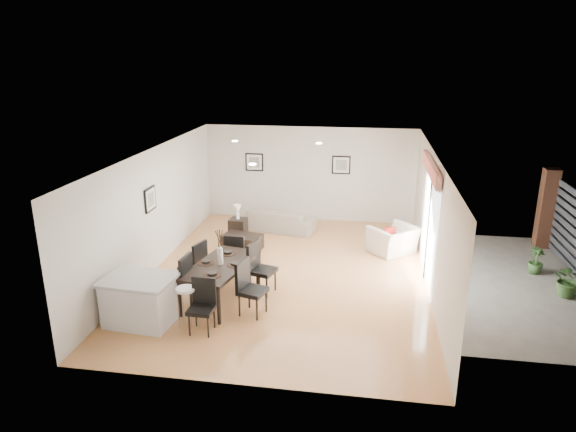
% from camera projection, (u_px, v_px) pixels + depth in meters
% --- Properties ---
extents(ground, '(8.00, 8.00, 0.00)m').
position_uv_depth(ground, '(287.00, 274.00, 11.32)').
color(ground, tan).
rests_on(ground, ground).
extents(wall_back, '(6.00, 0.04, 2.70)m').
position_uv_depth(wall_back, '(309.00, 174.00, 14.67)').
color(wall_back, silver).
rests_on(wall_back, ground).
extents(wall_front, '(6.00, 0.04, 2.70)m').
position_uv_depth(wall_front, '(242.00, 303.00, 7.15)').
color(wall_front, silver).
rests_on(wall_front, ground).
extents(wall_left, '(0.04, 8.00, 2.70)m').
position_uv_depth(wall_left, '(154.00, 210.00, 11.36)').
color(wall_left, silver).
rests_on(wall_left, ground).
extents(wall_right, '(0.04, 8.00, 2.70)m').
position_uv_depth(wall_right, '(432.00, 223.00, 10.46)').
color(wall_right, silver).
rests_on(wall_right, ground).
extents(ceiling, '(6.00, 8.00, 0.02)m').
position_uv_depth(ceiling, '(287.00, 154.00, 10.50)').
color(ceiling, white).
rests_on(ceiling, wall_back).
extents(sofa, '(2.13, 1.17, 0.59)m').
position_uv_depth(sofa, '(278.00, 220.00, 14.06)').
color(sofa, gray).
rests_on(sofa, ground).
extents(armchair, '(1.37, 1.36, 0.67)m').
position_uv_depth(armchair, '(393.00, 240.00, 12.43)').
color(armchair, '#EFE2CF').
rests_on(armchair, ground).
extents(courtyard_plant_a, '(0.73, 0.67, 0.70)m').
position_uv_depth(courtyard_plant_a, '(570.00, 280.00, 10.21)').
color(courtyard_plant_a, '#3A6029').
rests_on(courtyard_plant_a, ground).
extents(courtyard_plant_b, '(0.42, 0.42, 0.59)m').
position_uv_depth(courtyard_plant_b, '(536.00, 261.00, 11.30)').
color(courtyard_plant_b, '#3A6029').
rests_on(courtyard_plant_b, ground).
extents(dining_table, '(1.27, 1.99, 0.77)m').
position_uv_depth(dining_table, '(221.00, 268.00, 9.95)').
color(dining_table, black).
rests_on(dining_table, ground).
extents(dining_chair_wnear, '(0.53, 0.53, 1.09)m').
position_uv_depth(dining_chair_wnear, '(181.00, 279.00, 9.63)').
color(dining_chair_wnear, black).
rests_on(dining_chair_wnear, ground).
extents(dining_chair_wfar, '(0.57, 0.57, 1.02)m').
position_uv_depth(dining_chair_wfar, '(196.00, 263.00, 10.50)').
color(dining_chair_wfar, black).
rests_on(dining_chair_wfar, ground).
extents(dining_chair_enear, '(0.58, 0.58, 1.04)m').
position_uv_depth(dining_chair_enear, '(248.00, 285.00, 9.48)').
color(dining_chair_enear, black).
rests_on(dining_chair_enear, ground).
extents(dining_chair_efar, '(0.59, 0.59, 1.05)m').
position_uv_depth(dining_chair_efar, '(259.00, 265.00, 10.35)').
color(dining_chair_efar, black).
rests_on(dining_chair_efar, ground).
extents(dining_chair_head, '(0.44, 0.44, 0.96)m').
position_uv_depth(dining_chair_head, '(203.00, 302.00, 8.92)').
color(dining_chair_head, black).
rests_on(dining_chair_head, ground).
extents(dining_chair_foot, '(0.44, 0.44, 0.97)m').
position_uv_depth(dining_chair_foot, '(236.00, 253.00, 11.08)').
color(dining_chair_foot, black).
rests_on(dining_chair_foot, ground).
extents(vase, '(0.92, 1.41, 0.71)m').
position_uv_depth(vase, '(220.00, 250.00, 9.84)').
color(vase, white).
rests_on(vase, dining_table).
extents(coffee_table, '(1.03, 0.74, 0.37)m').
position_uv_depth(coffee_table, '(242.00, 242.00, 12.72)').
color(coffee_table, black).
rests_on(coffee_table, ground).
extents(side_table, '(0.45, 0.45, 0.56)m').
position_uv_depth(side_table, '(238.00, 229.00, 13.37)').
color(side_table, black).
rests_on(side_table, ground).
extents(table_lamp, '(0.20, 0.20, 0.38)m').
position_uv_depth(table_lamp, '(238.00, 210.00, 13.21)').
color(table_lamp, white).
rests_on(table_lamp, side_table).
extents(cushion, '(0.29, 0.25, 0.29)m').
position_uv_depth(cushion, '(390.00, 233.00, 12.30)').
color(cushion, '#AF1E16').
rests_on(cushion, armchair).
extents(kitchen_island, '(1.32, 1.05, 0.87)m').
position_uv_depth(kitchen_island, '(140.00, 300.00, 9.21)').
color(kitchen_island, silver).
rests_on(kitchen_island, ground).
extents(bar_stool, '(0.34, 0.34, 0.74)m').
position_uv_depth(bar_stool, '(186.00, 293.00, 9.02)').
color(bar_stool, white).
rests_on(bar_stool, ground).
extents(framed_print_back_left, '(0.52, 0.04, 0.52)m').
position_uv_depth(framed_print_back_left, '(254.00, 162.00, 14.79)').
color(framed_print_back_left, black).
rests_on(framed_print_back_left, wall_back).
extents(framed_print_back_right, '(0.52, 0.04, 0.52)m').
position_uv_depth(framed_print_back_right, '(341.00, 165.00, 14.42)').
color(framed_print_back_right, black).
rests_on(framed_print_back_right, wall_back).
extents(framed_print_left_wall, '(0.04, 0.52, 0.52)m').
position_uv_depth(framed_print_left_wall, '(150.00, 199.00, 11.07)').
color(framed_print_left_wall, black).
rests_on(framed_print_left_wall, wall_left).
extents(sliding_door, '(0.12, 2.70, 2.57)m').
position_uv_depth(sliding_door, '(430.00, 204.00, 10.65)').
color(sliding_door, white).
rests_on(sliding_door, wall_right).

